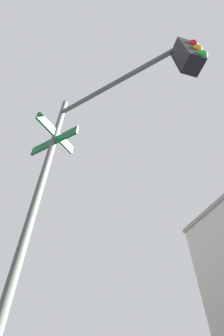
% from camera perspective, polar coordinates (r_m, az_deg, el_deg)
% --- Properties ---
extents(traffic_signal_near, '(2.42, 2.50, 5.64)m').
position_cam_1_polar(traffic_signal_near, '(3.30, -0.73, 12.70)').
color(traffic_signal_near, '#474C47').
rests_on(traffic_signal_near, ground_plane).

